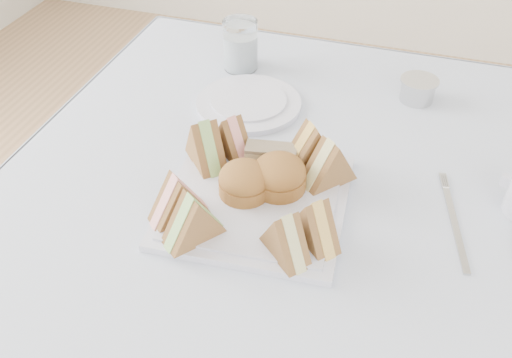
% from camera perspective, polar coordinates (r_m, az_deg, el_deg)
% --- Properties ---
extents(table, '(0.90, 0.90, 0.74)m').
position_cam_1_polar(table, '(1.18, 4.63, -15.06)').
color(table, brown).
rests_on(table, floor).
extents(tablecloth, '(1.02, 1.02, 0.01)m').
position_cam_1_polar(tablecloth, '(0.90, 5.88, -1.52)').
color(tablecloth, silver).
rests_on(tablecloth, table).
extents(serving_plate, '(0.29, 0.29, 0.01)m').
position_cam_1_polar(serving_plate, '(0.87, -0.00, -2.20)').
color(serving_plate, silver).
rests_on(serving_plate, tablecloth).
extents(sandwich_fl_a, '(0.09, 0.09, 0.08)m').
position_cam_1_polar(sandwich_fl_a, '(0.82, -7.84, -1.77)').
color(sandwich_fl_a, '#A26C3C').
rests_on(sandwich_fl_a, serving_plate).
extents(sandwich_fl_b, '(0.09, 0.09, 0.08)m').
position_cam_1_polar(sandwich_fl_b, '(0.79, -6.34, -3.78)').
color(sandwich_fl_b, '#A26C3C').
rests_on(sandwich_fl_b, serving_plate).
extents(sandwich_fr_a, '(0.09, 0.08, 0.07)m').
position_cam_1_polar(sandwich_fr_a, '(0.78, 5.94, -4.21)').
color(sandwich_fr_a, '#A26C3C').
rests_on(sandwich_fr_a, serving_plate).
extents(sandwich_fr_b, '(0.09, 0.08, 0.07)m').
position_cam_1_polar(sandwich_fr_b, '(0.76, 2.99, -5.58)').
color(sandwich_fr_b, '#A26C3C').
rests_on(sandwich_fr_b, serving_plate).
extents(sandwich_bl_a, '(0.09, 0.10, 0.08)m').
position_cam_1_polar(sandwich_bl_a, '(0.91, -5.10, 3.69)').
color(sandwich_bl_a, '#A26C3C').
rests_on(sandwich_bl_a, serving_plate).
extents(sandwich_bl_b, '(0.09, 0.08, 0.07)m').
position_cam_1_polar(sandwich_bl_b, '(0.93, -2.44, 4.39)').
color(sandwich_bl_b, '#A26C3C').
rests_on(sandwich_bl_b, serving_plate).
extents(sandwich_br_a, '(0.09, 0.09, 0.08)m').
position_cam_1_polar(sandwich_br_a, '(0.88, 7.31, 1.76)').
color(sandwich_br_a, '#A26C3C').
rests_on(sandwich_br_a, serving_plate).
extents(sandwich_br_b, '(0.10, 0.09, 0.08)m').
position_cam_1_polar(sandwich_br_b, '(0.91, 5.49, 3.43)').
color(sandwich_br_b, '#A26C3C').
rests_on(sandwich_br_b, serving_plate).
extents(scone_left, '(0.08, 0.08, 0.05)m').
position_cam_1_polar(scone_left, '(0.86, -1.18, -0.18)').
color(scone_left, olive).
rests_on(scone_left, serving_plate).
extents(scone_right, '(0.12, 0.12, 0.06)m').
position_cam_1_polar(scone_right, '(0.87, 2.32, 0.41)').
color(scone_right, olive).
rests_on(scone_right, serving_plate).
extents(pastry_slice, '(0.09, 0.05, 0.04)m').
position_cam_1_polar(pastry_slice, '(0.92, 1.52, 2.30)').
color(pastry_slice, '#D4BA8D').
rests_on(pastry_slice, serving_plate).
extents(side_plate, '(0.21, 0.21, 0.01)m').
position_cam_1_polar(side_plate, '(1.09, -0.73, 7.56)').
color(side_plate, silver).
rests_on(side_plate, tablecloth).
extents(water_glass, '(0.09, 0.09, 0.10)m').
position_cam_1_polar(water_glass, '(1.19, -1.57, 13.25)').
color(water_glass, white).
rests_on(water_glass, tablecloth).
extents(tea_strainer, '(0.09, 0.09, 0.04)m').
position_cam_1_polar(tea_strainer, '(1.14, 15.87, 8.49)').
color(tea_strainer, '#B6B6B6').
rests_on(tea_strainer, tablecloth).
extents(fork, '(0.05, 0.17, 0.00)m').
position_cam_1_polar(fork, '(0.88, 19.32, -4.64)').
color(fork, '#B6B6B6').
rests_on(fork, tablecloth).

